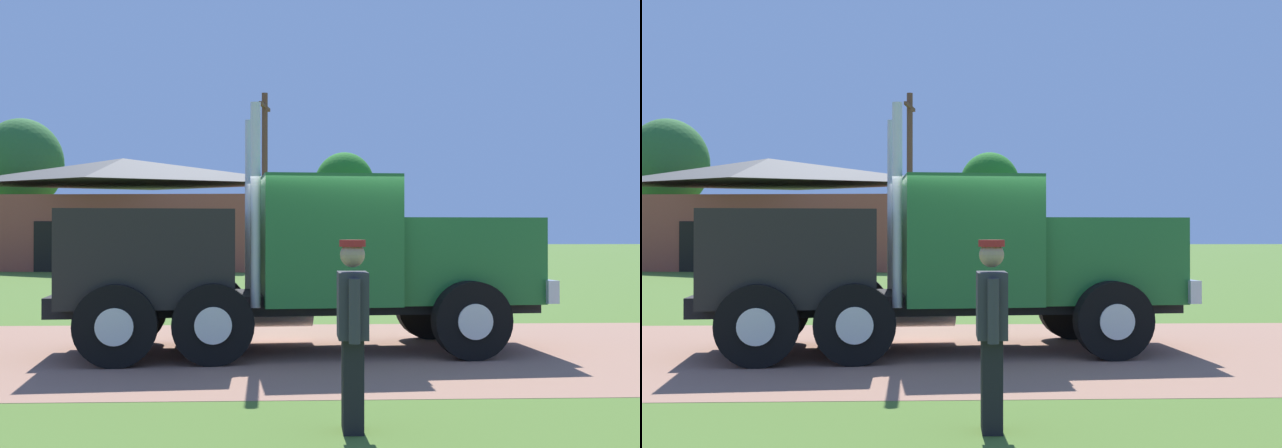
% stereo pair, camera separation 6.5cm
% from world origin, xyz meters
% --- Properties ---
extents(ground_plane, '(200.00, 200.00, 0.00)m').
position_xyz_m(ground_plane, '(0.00, 0.00, 0.00)').
color(ground_plane, '#486926').
extents(dirt_track, '(120.00, 6.96, 0.01)m').
position_xyz_m(dirt_track, '(0.00, 0.00, 0.00)').
color(dirt_track, '#976B54').
rests_on(dirt_track, ground_plane).
extents(truck_foreground_white, '(7.17, 3.05, 3.50)m').
position_xyz_m(truck_foreground_white, '(-0.50, 0.06, 1.30)').
color(truck_foreground_white, black).
rests_on(truck_foreground_white, ground_plane).
extents(visitor_by_barrel, '(0.27, 0.65, 1.68)m').
position_xyz_m(visitor_by_barrel, '(-0.08, -4.81, 0.92)').
color(visitor_by_barrel, '#2D2D33').
rests_on(visitor_by_barrel, ground_plane).
extents(shed_building, '(14.14, 8.94, 5.24)m').
position_xyz_m(shed_building, '(-8.29, 27.54, 2.53)').
color(shed_building, '#954737').
rests_on(shed_building, ground_plane).
extents(utility_pole_far, '(0.46, 2.20, 7.84)m').
position_xyz_m(utility_pole_far, '(-1.48, 24.16, 4.17)').
color(utility_pole_far, brown).
rests_on(utility_pole_far, ground_plane).
extents(tree_mid, '(4.49, 4.49, 7.92)m').
position_xyz_m(tree_mid, '(-14.92, 33.52, 5.42)').
color(tree_mid, '#513823').
rests_on(tree_mid, ground_plane).
extents(tree_right, '(3.47, 3.47, 6.30)m').
position_xyz_m(tree_right, '(2.85, 35.13, 4.36)').
color(tree_right, '#513823').
rests_on(tree_right, ground_plane).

